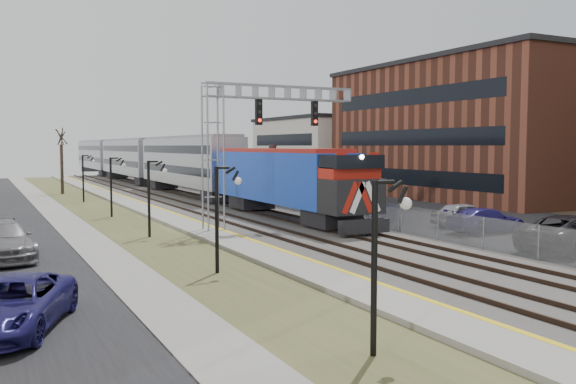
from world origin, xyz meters
TOP-DOWN VIEW (x-y plane):
  - sidewalk at (-7.00, 35.00)m, footprint 2.00×120.00m
  - grass_median at (-4.00, 35.00)m, footprint 4.00×120.00m
  - platform at (-1.00, 35.00)m, footprint 2.00×120.00m
  - ballast_bed at (4.00, 35.00)m, footprint 8.00×120.00m
  - parking_lot at (16.00, 35.00)m, footprint 16.00×120.00m
  - platform_edge at (-0.12, 35.00)m, footprint 0.24×120.00m
  - track_near at (2.00, 35.00)m, footprint 1.58×120.00m
  - track_far at (5.50, 35.00)m, footprint 1.58×120.00m
  - train at (5.50, 66.84)m, footprint 3.00×85.85m
  - signal_gantry at (1.22, 27.99)m, footprint 9.00×1.07m
  - lampposts at (-4.00, 18.29)m, footprint 0.14×62.14m
  - fence at (8.20, 35.00)m, footprint 0.04×120.00m
  - buildings_east at (30.00, 31.18)m, footprint 16.00×76.00m
  - car_lot_c at (11.99, 15.37)m, footprint 6.16×3.51m
  - car_lot_d at (12.77, 21.39)m, footprint 4.73×2.05m
  - car_lot_e at (13.57, 23.94)m, footprint 4.18×1.76m
  - car_street_a at (-11.12, 13.74)m, footprint 3.94×5.42m
  - car_street_b at (-11.03, 24.75)m, footprint 2.77×5.61m

SIDE VIEW (x-z plane):
  - parking_lot at x=16.00m, z-range 0.00..0.04m
  - grass_median at x=-4.00m, z-range 0.00..0.06m
  - sidewalk at x=-7.00m, z-range 0.00..0.08m
  - ballast_bed at x=4.00m, z-range 0.00..0.20m
  - platform at x=-1.00m, z-range 0.00..0.24m
  - platform_edge at x=-0.12m, z-range 0.24..0.25m
  - track_near at x=2.00m, z-range 0.20..0.35m
  - track_far at x=5.50m, z-range 0.20..0.35m
  - car_lot_d at x=12.77m, z-range 0.00..1.36m
  - car_street_a at x=-11.12m, z-range 0.00..1.37m
  - car_lot_e at x=13.57m, z-range 0.00..1.41m
  - car_street_b at x=-11.03m, z-range 0.00..1.57m
  - fence at x=8.20m, z-range 0.00..1.60m
  - car_lot_c at x=11.99m, z-range 0.00..1.62m
  - lampposts at x=-4.00m, z-range 0.00..4.00m
  - train at x=5.50m, z-range 0.26..5.58m
  - signal_gantry at x=1.22m, z-range 1.51..9.66m
  - buildings_east at x=30.00m, z-range -1.19..13.81m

